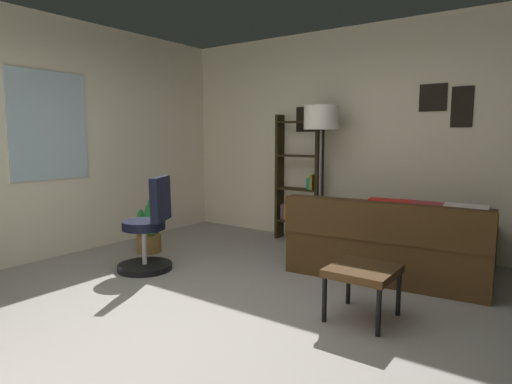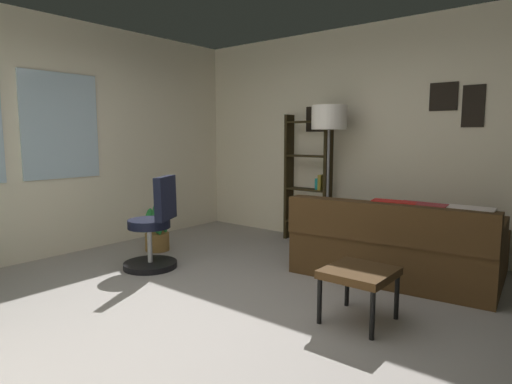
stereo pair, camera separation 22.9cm
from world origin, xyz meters
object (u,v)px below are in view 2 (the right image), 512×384
footstool (359,276)px  office_chair (154,232)px  floor_lamp (329,125)px  potted_plant (157,231)px  couch (409,247)px  bookshelf (308,186)px

footstool → office_chair: 2.27m
floor_lamp → footstool: bearing=-143.5°
office_chair → potted_plant: office_chair is taller
footstool → office_chair: size_ratio=0.51×
floor_lamp → office_chair: bearing=149.3°
couch → potted_plant: (-0.98, 2.72, -0.04)m
couch → bookshelf: 1.73m
couch → office_chair: size_ratio=2.00×
couch → footstool: bearing=-175.8°
floor_lamp → couch: bearing=-106.1°
bookshelf → potted_plant: size_ratio=2.55×
office_chair → couch: bearing=-56.3°
couch → potted_plant: 2.89m
floor_lamp → potted_plant: size_ratio=2.67×
bookshelf → office_chair: bearing=163.4°
bookshelf → floor_lamp: (-0.27, -0.44, 0.78)m
couch → potted_plant: couch is taller
couch → bookshelf: bookshelf is taller
couch → bookshelf: bearing=69.3°
footstool → office_chair: (-0.12, 2.27, 0.03)m
bookshelf → floor_lamp: size_ratio=0.96×
footstool → couch: bearing=4.2°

